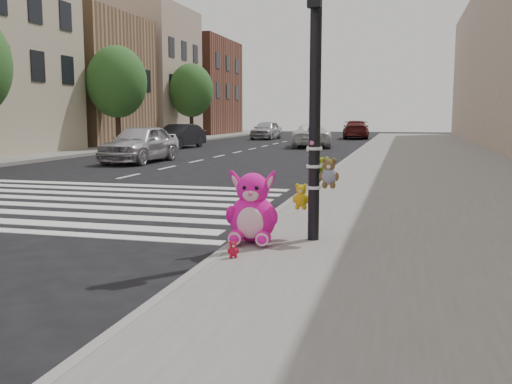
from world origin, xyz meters
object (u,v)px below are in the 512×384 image
(pink_bunny, at_px, (252,212))
(car_silver_far, at_px, (140,143))
(signal_pole, at_px, (316,123))
(red_teddy, at_px, (233,249))
(car_white_near, at_px, (311,136))
(car_dark_far, at_px, (179,136))

(pink_bunny, height_order, car_silver_far, car_silver_far)
(signal_pole, xyz_separation_m, red_teddy, (-0.82, -1.31, -1.55))
(car_silver_far, bearing_deg, car_white_near, 69.94)
(signal_pole, bearing_deg, car_dark_far, 116.50)
(signal_pole, distance_m, car_dark_far, 25.59)
(car_white_near, bearing_deg, car_silver_far, 59.35)
(red_teddy, bearing_deg, signal_pole, 35.35)
(car_silver_far, relative_size, car_dark_far, 1.07)
(pink_bunny, xyz_separation_m, red_teddy, (-0.00, -0.91, -0.31))
(signal_pole, xyz_separation_m, car_white_near, (-4.20, 25.86, -1.12))
(pink_bunny, xyz_separation_m, car_dark_far, (-10.60, 23.28, 0.13))
(red_teddy, height_order, car_dark_far, car_dark_far)
(pink_bunny, distance_m, car_silver_far, 15.90)
(signal_pole, bearing_deg, pink_bunny, -153.83)
(pink_bunny, height_order, red_teddy, pink_bunny)
(pink_bunny, bearing_deg, car_white_near, 90.99)
(pink_bunny, height_order, car_white_near, car_white_near)
(signal_pole, relative_size, pink_bunny, 3.87)
(signal_pole, bearing_deg, car_white_near, 99.23)
(red_teddy, relative_size, car_silver_far, 0.05)
(pink_bunny, bearing_deg, car_dark_far, 108.10)
(signal_pole, distance_m, pink_bunny, 1.53)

